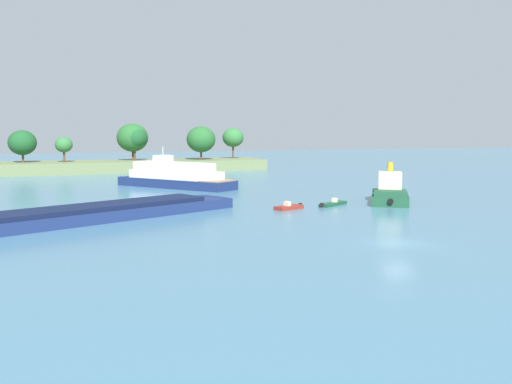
# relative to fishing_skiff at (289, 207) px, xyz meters

# --- Properties ---
(ground_plane) EXTENTS (400.00, 400.00, 0.00)m
(ground_plane) POSITION_rel_fishing_skiff_xyz_m (0.05, -22.10, -0.25)
(ground_plane) COLOR teal
(treeline_island) EXTENTS (70.14, 13.96, 10.52)m
(treeline_island) POSITION_rel_fishing_skiff_xyz_m (-10.52, 69.65, 2.75)
(treeline_island) COLOR #66754C
(treeline_island) RESTS_ON ground
(fishing_skiff) EXTENTS (3.95, 2.68, 0.94)m
(fishing_skiff) POSITION_rel_fishing_skiff_xyz_m (0.00, 0.00, 0.00)
(fishing_skiff) COLOR maroon
(fishing_skiff) RESTS_ON ground
(cargo_barge) EXTENTS (35.91, 20.62, 5.73)m
(cargo_barge) POSITION_rel_fishing_skiff_xyz_m (-24.43, -2.00, 0.63)
(cargo_barge) COLOR navy
(cargo_barge) RESTS_ON ground
(small_motorboat) EXTENTS (4.70, 3.38, 0.88)m
(small_motorboat) POSITION_rel_fishing_skiff_xyz_m (6.43, 1.28, -0.03)
(small_motorboat) COLOR #19472D
(small_motorboat) RESTS_ON ground
(tugboat) EXTENTS (9.25, 11.13, 5.06)m
(tugboat) POSITION_rel_fishing_skiff_xyz_m (14.53, 1.26, 1.03)
(tugboat) COLOR #19472D
(tugboat) RESTS_ON ground
(white_riverboat) EXTENTS (16.38, 20.20, 6.50)m
(white_riverboat) POSITION_rel_fishing_skiff_xyz_m (-6.55, 30.43, 1.49)
(white_riverboat) COLOR navy
(white_riverboat) RESTS_ON ground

